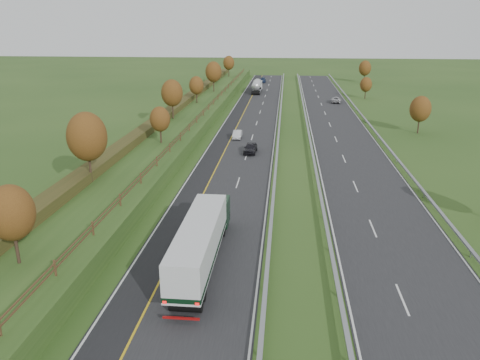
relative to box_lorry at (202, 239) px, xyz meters
The scene contains 19 objects.
ground 41.35m from the box_lorry, 79.54° to the left, with size 400.00×400.00×0.00m, color #2A491A.
near_carriageway 45.66m from the box_lorry, 90.63° to the left, with size 10.50×200.00×0.04m, color black.
far_carriageway 48.38m from the box_lorry, 70.67° to the left, with size 10.50×200.00×0.04m, color black.
hard_shoulder 45.86m from the box_lorry, 95.33° to the left, with size 3.00×200.00×0.04m, color black.
lane_markings 45.92m from the box_lorry, 82.61° to the left, with size 26.75×200.00×0.01m.
embankment_left 47.58m from the box_lorry, 106.49° to the left, with size 12.00×200.00×2.00m, color #2A491A.
hedge_left 48.16m from the box_lorry, 108.77° to the left, with size 2.20×180.00×1.10m, color #323616.
fence_left 46.08m from the box_lorry, 101.27° to the left, with size 0.12×189.06×1.20m.
median_barrier_near 45.93m from the box_lorry, 83.50° to the left, with size 0.32×200.00×0.71m.
median_barrier_far 46.78m from the box_lorry, 77.27° to the left, with size 0.32×200.00×0.71m.
outer_barrier_far 50.57m from the box_lorry, 64.45° to the left, with size 0.32×200.00×0.71m.
trees_left 44.41m from the box_lorry, 107.29° to the left, with size 6.64×164.30×7.66m.
trees_far 80.37m from the box_lorry, 68.62° to the left, with size 8.45×118.60×7.12m.
box_lorry is the anchor object (origin of this frame).
road_tanker 99.30m from the box_lorry, 91.11° to the left, with size 2.40×11.22×3.46m.
car_dark_near 34.57m from the box_lorry, 87.99° to the left, with size 1.77×4.39×1.50m, color black.
car_silver_mid 43.80m from the box_lorry, 92.22° to the left, with size 1.38×3.94×1.30m, color silver.
car_small_far 122.94m from the box_lorry, 90.72° to the left, with size 2.08×5.12×1.49m, color #152444.
car_oncoming 85.46m from the box_lorry, 77.54° to the left, with size 2.30×4.99×1.39m, color #ACABB0.
Camera 1 is at (6.71, -18.26, 18.30)m, focal length 35.00 mm.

